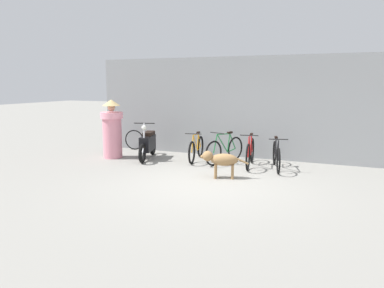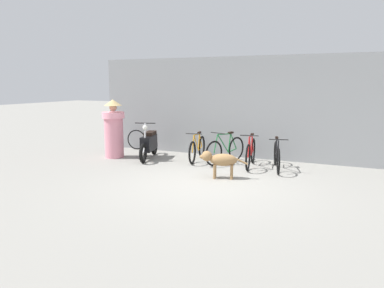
{
  "view_description": "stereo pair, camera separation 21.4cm",
  "coord_description": "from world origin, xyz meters",
  "px_view_note": "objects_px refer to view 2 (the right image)",
  "views": [
    {
      "loc": [
        2.8,
        -7.35,
        2.16
      ],
      "look_at": [
        -0.86,
        1.15,
        0.65
      ],
      "focal_mm": 35.0,
      "sensor_mm": 36.0,
      "label": 1
    },
    {
      "loc": [
        3.0,
        -7.27,
        2.16
      ],
      "look_at": [
        -0.86,
        1.15,
        0.65
      ],
      "focal_mm": 35.0,
      "sensor_mm": 36.0,
      "label": 2
    }
  ],
  "objects_px": {
    "motorcycle": "(149,144)",
    "spare_tire_left": "(137,140)",
    "bicycle_2": "(251,153)",
    "person_in_robes": "(114,129)",
    "bicycle_0": "(197,149)",
    "stray_dog": "(220,160)",
    "bicycle_1": "(226,150)",
    "bicycle_3": "(277,156)"
  },
  "relations": [
    {
      "from": "motorcycle",
      "to": "spare_tire_left",
      "type": "distance_m",
      "value": 1.63
    },
    {
      "from": "bicycle_2",
      "to": "person_in_robes",
      "type": "bearing_deg",
      "value": -91.96
    },
    {
      "from": "bicycle_0",
      "to": "person_in_robes",
      "type": "height_order",
      "value": "person_in_robes"
    },
    {
      "from": "bicycle_2",
      "to": "spare_tire_left",
      "type": "distance_m",
      "value": 4.23
    },
    {
      "from": "bicycle_0",
      "to": "stray_dog",
      "type": "xyz_separation_m",
      "value": [
        1.29,
        -1.64,
        0.1
      ]
    },
    {
      "from": "bicycle_0",
      "to": "person_in_robes",
      "type": "distance_m",
      "value": 2.52
    },
    {
      "from": "bicycle_1",
      "to": "person_in_robes",
      "type": "distance_m",
      "value": 3.33
    },
    {
      "from": "spare_tire_left",
      "to": "bicycle_0",
      "type": "bearing_deg",
      "value": -17.17
    },
    {
      "from": "bicycle_0",
      "to": "bicycle_2",
      "type": "distance_m",
      "value": 1.61
    },
    {
      "from": "bicycle_1",
      "to": "bicycle_2",
      "type": "relative_size",
      "value": 0.94
    },
    {
      "from": "bicycle_1",
      "to": "motorcycle",
      "type": "distance_m",
      "value": 2.24
    },
    {
      "from": "bicycle_1",
      "to": "bicycle_3",
      "type": "bearing_deg",
      "value": 101.65
    },
    {
      "from": "bicycle_2",
      "to": "person_in_robes",
      "type": "relative_size",
      "value": 0.98
    },
    {
      "from": "bicycle_2",
      "to": "bicycle_1",
      "type": "bearing_deg",
      "value": -109.89
    },
    {
      "from": "bicycle_1",
      "to": "motorcycle",
      "type": "height_order",
      "value": "motorcycle"
    },
    {
      "from": "spare_tire_left",
      "to": "motorcycle",
      "type": "bearing_deg",
      "value": -44.49
    },
    {
      "from": "motorcycle",
      "to": "bicycle_1",
      "type": "bearing_deg",
      "value": 82.75
    },
    {
      "from": "person_in_robes",
      "to": "spare_tire_left",
      "type": "xyz_separation_m",
      "value": [
        -0.14,
        1.4,
        -0.52
      ]
    },
    {
      "from": "bicycle_2",
      "to": "motorcycle",
      "type": "bearing_deg",
      "value": -94.69
    },
    {
      "from": "bicycle_0",
      "to": "stray_dog",
      "type": "height_order",
      "value": "bicycle_0"
    },
    {
      "from": "bicycle_3",
      "to": "spare_tire_left",
      "type": "xyz_separation_m",
      "value": [
        -4.81,
        0.98,
        -0.02
      ]
    },
    {
      "from": "bicycle_0",
      "to": "motorcycle",
      "type": "height_order",
      "value": "motorcycle"
    },
    {
      "from": "bicycle_2",
      "to": "bicycle_3",
      "type": "relative_size",
      "value": 1.0
    },
    {
      "from": "bicycle_1",
      "to": "spare_tire_left",
      "type": "distance_m",
      "value": 3.47
    },
    {
      "from": "bicycle_1",
      "to": "stray_dog",
      "type": "distance_m",
      "value": 1.68
    },
    {
      "from": "bicycle_1",
      "to": "person_in_robes",
      "type": "relative_size",
      "value": 0.93
    },
    {
      "from": "bicycle_2",
      "to": "stray_dog",
      "type": "distance_m",
      "value": 1.5
    },
    {
      "from": "bicycle_0",
      "to": "motorcycle",
      "type": "distance_m",
      "value": 1.42
    },
    {
      "from": "bicycle_2",
      "to": "stray_dog",
      "type": "xyz_separation_m",
      "value": [
        -0.31,
        -1.46,
        0.07
      ]
    },
    {
      "from": "bicycle_0",
      "to": "stray_dog",
      "type": "relative_size",
      "value": 1.53
    },
    {
      "from": "bicycle_2",
      "to": "motorcycle",
      "type": "xyz_separation_m",
      "value": [
        -2.96,
        -0.19,
        0.07
      ]
    },
    {
      "from": "motorcycle",
      "to": "bicycle_3",
      "type": "bearing_deg",
      "value": 76.52
    },
    {
      "from": "bicycle_0",
      "to": "bicycle_1",
      "type": "xyz_separation_m",
      "value": [
        0.85,
        -0.02,
        0.03
      ]
    },
    {
      "from": "bicycle_2",
      "to": "bicycle_3",
      "type": "bearing_deg",
      "value": 79.32
    },
    {
      "from": "person_in_robes",
      "to": "bicycle_3",
      "type": "bearing_deg",
      "value": 160.55
    },
    {
      "from": "bicycle_1",
      "to": "spare_tire_left",
      "type": "height_order",
      "value": "bicycle_1"
    },
    {
      "from": "bicycle_0",
      "to": "spare_tire_left",
      "type": "xyz_separation_m",
      "value": [
        -2.53,
        0.78,
        -0.01
      ]
    },
    {
      "from": "bicycle_0",
      "to": "bicycle_1",
      "type": "relative_size",
      "value": 1.05
    },
    {
      "from": "bicycle_3",
      "to": "stray_dog",
      "type": "xyz_separation_m",
      "value": [
        -1.0,
        -1.44,
        0.08
      ]
    },
    {
      "from": "bicycle_2",
      "to": "stray_dog",
      "type": "height_order",
      "value": "bicycle_2"
    },
    {
      "from": "motorcycle",
      "to": "spare_tire_left",
      "type": "relative_size",
      "value": 2.65
    },
    {
      "from": "person_in_robes",
      "to": "spare_tire_left",
      "type": "height_order",
      "value": "person_in_robes"
    }
  ]
}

